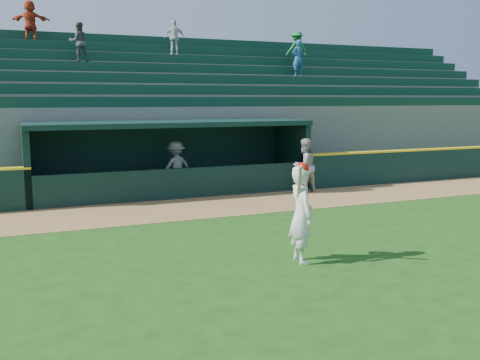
{
  "coord_description": "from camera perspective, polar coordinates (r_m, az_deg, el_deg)",
  "views": [
    {
      "loc": [
        -4.81,
        -9.94,
        3.2
      ],
      "look_at": [
        0.0,
        1.6,
        1.3
      ],
      "focal_mm": 40.0,
      "sensor_mm": 36.0,
      "label": 1
    }
  ],
  "objects": [
    {
      "name": "dugout_player_inside",
      "position": [
        18.37,
        -6.84,
        1.37
      ],
      "size": [
        1.28,
        0.92,
        1.79
      ],
      "primitive_type": "imported",
      "rotation": [
        0.0,
        0.0,
        3.39
      ],
      "color": "#9B9B96",
      "rests_on": "ground"
    },
    {
      "name": "dugout",
      "position": [
        18.67,
        -7.6,
        2.91
      ],
      "size": [
        9.4,
        2.8,
        2.46
      ],
      "color": "slate",
      "rests_on": "ground"
    },
    {
      "name": "warning_track",
      "position": [
        15.92,
        -4.58,
        -2.96
      ],
      "size": [
        40.0,
        3.0,
        0.01
      ],
      "primitive_type": "cube",
      "color": "olive",
      "rests_on": "ground"
    },
    {
      "name": "dugout_player_front",
      "position": [
        18.4,
        6.89,
        1.51
      ],
      "size": [
        1.05,
        0.9,
        1.87
      ],
      "primitive_type": "imported",
      "rotation": [
        0.0,
        0.0,
        3.37
      ],
      "color": "#9C9C97",
      "rests_on": "ground"
    },
    {
      "name": "stands",
      "position": [
        23.03,
        -10.67,
        6.49
      ],
      "size": [
        34.5,
        6.26,
        7.09
      ],
      "color": "slate",
      "rests_on": "ground"
    },
    {
      "name": "field_wall_right",
      "position": [
        23.87,
        23.21,
        1.69
      ],
      "size": [
        15.5,
        0.3,
        1.2
      ],
      "primitive_type": "cube",
      "color": "black",
      "rests_on": "ground"
    },
    {
      "name": "ground",
      "position": [
        11.5,
        3.1,
        -7.53
      ],
      "size": [
        120.0,
        120.0,
        0.0
      ],
      "primitive_type": "plane",
      "color": "#1E4B12",
      "rests_on": "ground"
    },
    {
      "name": "batter_at_plate",
      "position": [
        10.53,
        6.55,
        -3.51
      ],
      "size": [
        0.57,
        0.83,
        2.01
      ],
      "color": "silver",
      "rests_on": "ground"
    },
    {
      "name": "wall_stripe_right",
      "position": [
        23.81,
        23.3,
        3.2
      ],
      "size": [
        15.5,
        0.32,
        0.06
      ],
      "primitive_type": "cube",
      "color": "yellow",
      "rests_on": "field_wall_right"
    }
  ]
}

